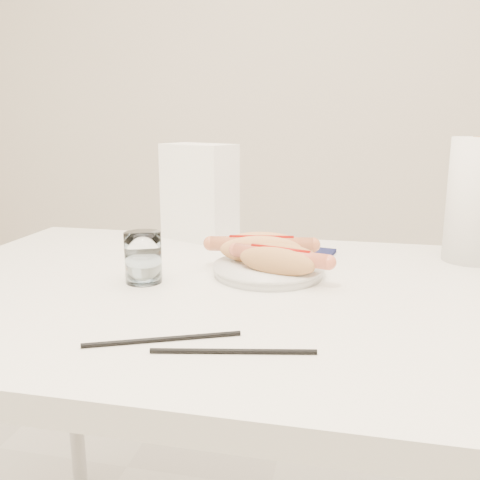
% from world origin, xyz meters
% --- Properties ---
extents(table, '(1.20, 0.80, 0.75)m').
position_xyz_m(table, '(0.00, 0.00, 0.69)').
color(table, white).
rests_on(table, ground).
extents(plate, '(0.25, 0.25, 0.02)m').
position_xyz_m(plate, '(0.04, 0.08, 0.76)').
color(plate, silver).
rests_on(plate, table).
extents(hotdog_left, '(0.20, 0.10, 0.05)m').
position_xyz_m(hotdog_left, '(0.02, 0.12, 0.79)').
color(hotdog_left, '#E79E5C').
rests_on(hotdog_left, plate).
extents(hotdog_right, '(0.18, 0.11, 0.05)m').
position_xyz_m(hotdog_right, '(0.07, 0.05, 0.79)').
color(hotdog_right, tan).
rests_on(hotdog_right, plate).
extents(water_glass, '(0.07, 0.07, 0.09)m').
position_xyz_m(water_glass, '(-0.17, -0.00, 0.80)').
color(water_glass, silver).
rests_on(water_glass, table).
extents(chopstick_near, '(0.19, 0.09, 0.01)m').
position_xyz_m(chopstick_near, '(-0.05, -0.24, 0.75)').
color(chopstick_near, black).
rests_on(chopstick_near, table).
extents(chopstick_far, '(0.21, 0.05, 0.01)m').
position_xyz_m(chopstick_far, '(0.05, -0.26, 0.75)').
color(chopstick_far, black).
rests_on(chopstick_far, table).
extents(napkin_box, '(0.20, 0.16, 0.23)m').
position_xyz_m(napkin_box, '(-0.17, 0.35, 0.86)').
color(napkin_box, white).
rests_on(napkin_box, table).
extents(navy_napkin, '(0.18, 0.18, 0.01)m').
position_xyz_m(navy_napkin, '(0.07, 0.22, 0.75)').
color(navy_napkin, '#13173D').
rests_on(navy_napkin, table).
extents(paper_towel_roll, '(0.15, 0.15, 0.25)m').
position_xyz_m(paper_towel_roll, '(0.43, 0.28, 0.88)').
color(paper_towel_roll, white).
rests_on(paper_towel_roll, table).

